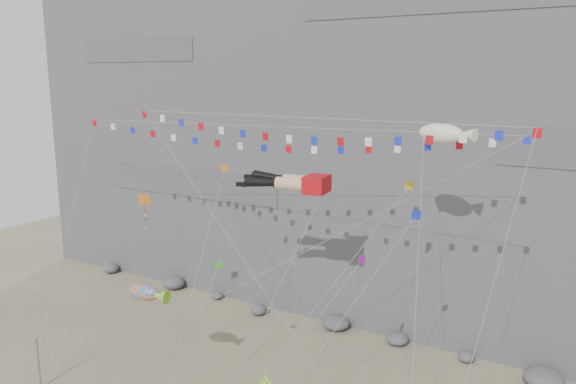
{
  "coord_description": "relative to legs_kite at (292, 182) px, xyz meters",
  "views": [
    {
      "loc": [
        21.15,
        -27.25,
        23.13
      ],
      "look_at": [
        -0.43,
        9.0,
        14.47
      ],
      "focal_mm": 35.0,
      "sensor_mm": 36.0,
      "label": 1
    }
  ],
  "objects": [
    {
      "name": "small_kite_e",
      "position": [
        10.6,
        -4.44,
        -0.46
      ],
      "size": [
        8.62,
        8.88,
        19.13
      ],
      "color": "#1625C4",
      "rests_on": "ground"
    },
    {
      "name": "flag_banner_lower",
      "position": [
        2.2,
        -2.51,
        4.92
      ],
      "size": [
        28.7,
        7.6,
        24.56
      ],
      "color": "#B60B12",
      "rests_on": "ground"
    },
    {
      "name": "cliff",
      "position": [
        -0.8,
        24.5,
        9.42
      ],
      "size": [
        80.0,
        28.0,
        50.0
      ],
      "primitive_type": "cube",
      "color": "slate",
      "rests_on": "ground"
    },
    {
      "name": "talus_boulders",
      "position": [
        -0.8,
        9.5,
        -14.98
      ],
      "size": [
        60.0,
        3.0,
        1.2
      ],
      "primitive_type": null,
      "color": "slate",
      "rests_on": "ground"
    },
    {
      "name": "anchor_pole_left",
      "position": [
        -15.58,
        -11.09,
        -13.56
      ],
      "size": [
        0.12,
        0.12,
        4.04
      ],
      "primitive_type": "cylinder",
      "color": "gray",
      "rests_on": "ground"
    },
    {
      "name": "fish_windsock",
      "position": [
        -7.58,
        -7.75,
        -7.41
      ],
      "size": [
        10.54,
        5.2,
        12.53
      ],
      "color": "#FF670D",
      "rests_on": "ground"
    },
    {
      "name": "blimp_windsock",
      "position": [
        10.16,
        1.96,
        3.89
      ],
      "size": [
        4.74,
        12.79,
        22.78
      ],
      "color": "#F3EBC8",
      "rests_on": "ground"
    },
    {
      "name": "flag_banner_upper",
      "position": [
        -2.24,
        1.36,
        3.84
      ],
      "size": [
        34.89,
        16.18,
        27.16
      ],
      "color": "#B60B12",
      "rests_on": "ground"
    },
    {
      "name": "small_kite_d",
      "position": [
        8.19,
        1.18,
        0.02
      ],
      "size": [
        8.61,
        15.74,
        23.23
      ],
      "color": "gold",
      "rests_on": "ground"
    },
    {
      "name": "harlequin_kite",
      "position": [
        -11.45,
        -3.55,
        -1.99
      ],
      "size": [
        5.24,
        9.5,
        16.58
      ],
      "color": "red",
      "rests_on": "ground"
    },
    {
      "name": "small_kite_a",
      "position": [
        -5.41,
        -1.07,
        0.42
      ],
      "size": [
        4.38,
        14.03,
        21.35
      ],
      "color": "orange",
      "rests_on": "ground"
    },
    {
      "name": "small_kite_c",
      "position": [
        -2.85,
        -5.44,
        -5.51
      ],
      "size": [
        1.12,
        9.75,
        13.75
      ],
      "color": "green",
      "rests_on": "ground"
    },
    {
      "name": "small_kite_b",
      "position": [
        6.82,
        -3.05,
        -4.04
      ],
      "size": [
        6.35,
        10.62,
        16.35
      ],
      "color": "purple",
      "rests_on": "ground"
    },
    {
      "name": "legs_kite",
      "position": [
        0.0,
        0.0,
        0.0
      ],
      "size": [
        7.11,
        16.17,
        21.58
      ],
      "rotation": [
        0.0,
        0.0,
        0.12
      ],
      "color": "#B60B12",
      "rests_on": "ground"
    }
  ]
}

